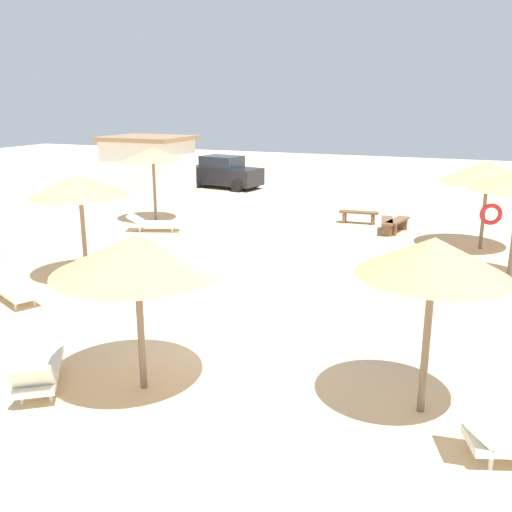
{
  "coord_description": "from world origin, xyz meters",
  "views": [
    {
      "loc": [
        4.91,
        -8.75,
        4.73
      ],
      "look_at": [
        0.0,
        3.0,
        1.2
      ],
      "focal_mm": 40.03,
      "sensor_mm": 36.0,
      "label": 1
    }
  ],
  "objects_px": {
    "parasol_6": "(153,154)",
    "parasol_3": "(488,172)",
    "beach_cabana": "(149,166)",
    "parasol_2": "(434,257)",
    "parasol_1": "(136,255)",
    "lounger_0": "(12,287)",
    "bench_2": "(387,223)",
    "parasol_0": "(80,186)",
    "lounger_4": "(430,255)",
    "bench_1": "(397,223)",
    "lounger_1": "(38,372)",
    "bench_0": "(359,215)",
    "parked_car": "(224,173)",
    "lounger_6": "(153,223)"
  },
  "relations": [
    {
      "from": "bench_0",
      "to": "lounger_4",
      "type": "bearing_deg",
      "value": -56.62
    },
    {
      "from": "bench_0",
      "to": "parked_car",
      "type": "bearing_deg",
      "value": 144.47
    },
    {
      "from": "parasol_2",
      "to": "parasol_6",
      "type": "bearing_deg",
      "value": 137.31
    },
    {
      "from": "lounger_0",
      "to": "bench_0",
      "type": "relative_size",
      "value": 1.28
    },
    {
      "from": "lounger_4",
      "to": "bench_0",
      "type": "height_order",
      "value": "lounger_4"
    },
    {
      "from": "parasol_3",
      "to": "lounger_4",
      "type": "xyz_separation_m",
      "value": [
        -1.3,
        -2.62,
        -2.18
      ]
    },
    {
      "from": "parasol_2",
      "to": "parasol_6",
      "type": "distance_m",
      "value": 15.78
    },
    {
      "from": "parasol_6",
      "to": "parasol_1",
      "type": "bearing_deg",
      "value": -58.56
    },
    {
      "from": "parasol_3",
      "to": "lounger_0",
      "type": "height_order",
      "value": "parasol_3"
    },
    {
      "from": "lounger_6",
      "to": "beach_cabana",
      "type": "relative_size",
      "value": 0.5
    },
    {
      "from": "lounger_0",
      "to": "lounger_1",
      "type": "xyz_separation_m",
      "value": [
        3.79,
        -3.21,
        0.0
      ]
    },
    {
      "from": "lounger_1",
      "to": "bench_2",
      "type": "height_order",
      "value": "lounger_1"
    },
    {
      "from": "parasol_3",
      "to": "beach_cabana",
      "type": "height_order",
      "value": "beach_cabana"
    },
    {
      "from": "bench_1",
      "to": "beach_cabana",
      "type": "xyz_separation_m",
      "value": [
        -12.81,
        3.52,
        1.15
      ]
    },
    {
      "from": "bench_0",
      "to": "bench_1",
      "type": "xyz_separation_m",
      "value": [
        1.65,
        -1.0,
        0.0
      ]
    },
    {
      "from": "parasol_1",
      "to": "lounger_1",
      "type": "height_order",
      "value": "parasol_1"
    },
    {
      "from": "bench_2",
      "to": "beach_cabana",
      "type": "distance_m",
      "value": 13.05
    },
    {
      "from": "parasol_3",
      "to": "lounger_0",
      "type": "distance_m",
      "value": 14.24
    },
    {
      "from": "parasol_1",
      "to": "parasol_6",
      "type": "bearing_deg",
      "value": 121.44
    },
    {
      "from": "lounger_4",
      "to": "bench_2",
      "type": "height_order",
      "value": "lounger_4"
    },
    {
      "from": "lounger_6",
      "to": "parked_car",
      "type": "height_order",
      "value": "parked_car"
    },
    {
      "from": "bench_1",
      "to": "lounger_4",
      "type": "bearing_deg",
      "value": -67.89
    },
    {
      "from": "parasol_2",
      "to": "parasol_6",
      "type": "height_order",
      "value": "parasol_6"
    },
    {
      "from": "beach_cabana",
      "to": "bench_0",
      "type": "bearing_deg",
      "value": -12.71
    },
    {
      "from": "parasol_0",
      "to": "lounger_4",
      "type": "xyz_separation_m",
      "value": [
        8.45,
        4.91,
        -2.22
      ]
    },
    {
      "from": "parasol_0",
      "to": "lounger_0",
      "type": "xyz_separation_m",
      "value": [
        -0.55,
        -2.07,
        -2.21
      ]
    },
    {
      "from": "lounger_1",
      "to": "beach_cabana",
      "type": "xyz_separation_m",
      "value": [
        -9.19,
        17.61,
        1.17
      ]
    },
    {
      "from": "parked_car",
      "to": "lounger_1",
      "type": "bearing_deg",
      "value": -72.23
    },
    {
      "from": "lounger_4",
      "to": "bench_0",
      "type": "relative_size",
      "value": 1.21
    },
    {
      "from": "parasol_3",
      "to": "lounger_4",
      "type": "bearing_deg",
      "value": -116.37
    },
    {
      "from": "parasol_2",
      "to": "lounger_1",
      "type": "relative_size",
      "value": 1.49
    },
    {
      "from": "bench_0",
      "to": "bench_2",
      "type": "bearing_deg",
      "value": -41.86
    },
    {
      "from": "bench_0",
      "to": "parasol_6",
      "type": "bearing_deg",
      "value": -160.85
    },
    {
      "from": "parasol_2",
      "to": "lounger_6",
      "type": "xyz_separation_m",
      "value": [
        -10.7,
        9.1,
        -2.19
      ]
    },
    {
      "from": "lounger_1",
      "to": "lounger_4",
      "type": "bearing_deg",
      "value": 62.91
    },
    {
      "from": "parasol_6",
      "to": "parasol_3",
      "type": "bearing_deg",
      "value": 1.65
    },
    {
      "from": "lounger_0",
      "to": "beach_cabana",
      "type": "relative_size",
      "value": 0.49
    },
    {
      "from": "lounger_1",
      "to": "parasol_0",
      "type": "bearing_deg",
      "value": 121.52
    },
    {
      "from": "lounger_4",
      "to": "beach_cabana",
      "type": "xyz_separation_m",
      "value": [
        -14.4,
        7.42,
        1.18
      ]
    },
    {
      "from": "parasol_3",
      "to": "beach_cabana",
      "type": "xyz_separation_m",
      "value": [
        -15.7,
        4.8,
        -1.0
      ]
    },
    {
      "from": "parasol_1",
      "to": "bench_2",
      "type": "height_order",
      "value": "parasol_1"
    },
    {
      "from": "parasol_6",
      "to": "lounger_1",
      "type": "height_order",
      "value": "parasol_6"
    },
    {
      "from": "parasol_1",
      "to": "parasol_2",
      "type": "distance_m",
      "value": 4.55
    },
    {
      "from": "parasol_1",
      "to": "lounger_1",
      "type": "distance_m",
      "value": 2.66
    },
    {
      "from": "lounger_1",
      "to": "beach_cabana",
      "type": "height_order",
      "value": "beach_cabana"
    },
    {
      "from": "parasol_1",
      "to": "parasol_6",
      "type": "xyz_separation_m",
      "value": [
        -7.17,
        11.72,
        0.3
      ]
    },
    {
      "from": "bench_2",
      "to": "parked_car",
      "type": "bearing_deg",
      "value": 143.6
    },
    {
      "from": "beach_cabana",
      "to": "parasol_3",
      "type": "bearing_deg",
      "value": -17.0
    },
    {
      "from": "bench_1",
      "to": "bench_2",
      "type": "xyz_separation_m",
      "value": [
        -0.35,
        -0.16,
        0.0
      ]
    },
    {
      "from": "bench_0",
      "to": "bench_1",
      "type": "distance_m",
      "value": 1.93
    }
  ]
}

